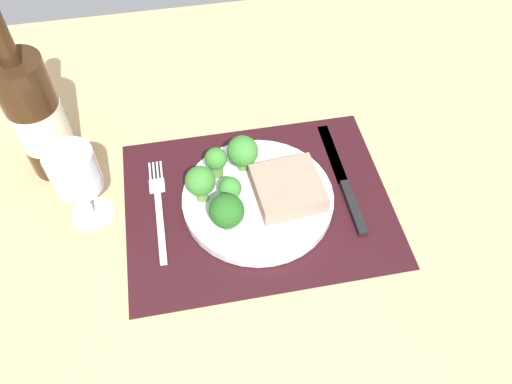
% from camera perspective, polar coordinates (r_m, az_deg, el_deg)
% --- Properties ---
extents(ground_plane, '(1.40, 1.10, 0.03)m').
position_cam_1_polar(ground_plane, '(0.80, 0.20, -1.87)').
color(ground_plane, tan).
extents(placemat, '(0.40, 0.31, 0.00)m').
position_cam_1_polar(placemat, '(0.78, 0.21, -1.17)').
color(placemat, black).
rests_on(placemat, ground_plane).
extents(plate, '(0.23, 0.23, 0.02)m').
position_cam_1_polar(plate, '(0.78, 0.21, -0.76)').
color(plate, silver).
rests_on(plate, placemat).
extents(steak, '(0.10, 0.10, 0.03)m').
position_cam_1_polar(steak, '(0.76, 3.58, 0.42)').
color(steak, tan).
rests_on(steak, plate).
extents(broccoli_near_fork, '(0.03, 0.03, 0.05)m').
position_cam_1_polar(broccoli_near_fork, '(0.74, -2.89, 0.20)').
color(broccoli_near_fork, '#6B994C').
rests_on(broccoli_near_fork, plate).
extents(broccoli_front_edge, '(0.03, 0.03, 0.05)m').
position_cam_1_polar(broccoli_front_edge, '(0.77, -4.50, 3.54)').
color(broccoli_front_edge, '#5B8942').
rests_on(broccoli_front_edge, plate).
extents(broccoli_center, '(0.05, 0.05, 0.06)m').
position_cam_1_polar(broccoli_center, '(0.71, -3.30, -2.19)').
color(broccoli_center, '#6B994C').
rests_on(broccoli_center, plate).
extents(broccoli_back_left, '(0.05, 0.05, 0.06)m').
position_cam_1_polar(broccoli_back_left, '(0.78, -1.51, 4.53)').
color(broccoli_back_left, '#5B8942').
rests_on(broccoli_back_left, plate).
extents(broccoli_near_steak, '(0.04, 0.04, 0.06)m').
position_cam_1_polar(broccoli_near_steak, '(0.74, -6.25, 1.12)').
color(broccoli_near_steak, '#5B8942').
rests_on(broccoli_near_steak, plate).
extents(fork, '(0.02, 0.19, 0.01)m').
position_cam_1_polar(fork, '(0.79, -10.82, -1.79)').
color(fork, silver).
rests_on(fork, placemat).
extents(knife, '(0.02, 0.23, 0.01)m').
position_cam_1_polar(knife, '(0.81, 9.95, 0.81)').
color(knife, black).
rests_on(knife, placemat).
extents(wine_bottle, '(0.08, 0.08, 0.30)m').
position_cam_1_polar(wine_bottle, '(0.82, -23.36, 7.80)').
color(wine_bottle, '#331E0F').
rests_on(wine_bottle, ground_plane).
extents(wine_glass, '(0.07, 0.07, 0.14)m').
position_cam_1_polar(wine_glass, '(0.74, -19.58, 1.81)').
color(wine_glass, silver).
rests_on(wine_glass, ground_plane).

